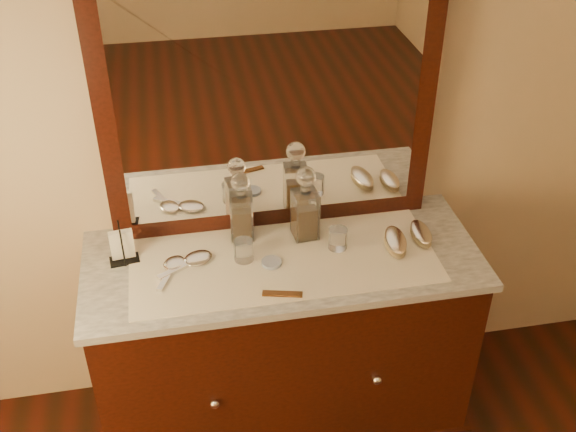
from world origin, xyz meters
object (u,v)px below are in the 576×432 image
Objects in this scene: decanter_left at (242,213)px; hand_mirror_inner at (194,260)px; dresser_cabinet at (283,344)px; decanter_right at (305,210)px; hand_mirror_outer at (173,267)px; mirror_frame at (270,102)px; brush_near at (395,242)px; napkin_rack at (122,247)px; comb at (282,294)px; brush_far at (421,234)px; pin_dish at (272,262)px.

decanter_left reaches higher than hand_mirror_inner.
decanter_right reaches higher than dresser_cabinet.
hand_mirror_outer is at bearing -164.65° from hand_mirror_inner.
mirror_frame is 6.64× the size of brush_near.
brush_near is (0.98, -0.11, -0.03)m from napkin_rack.
comb is at bearing -39.51° from hand_mirror_inner.
decanter_right is 0.44m from brush_far.
napkin_rack reaches higher than brush_far.
pin_dish is 0.53m from napkin_rack.
decanter_left reaches higher than hand_mirror_outer.
napkin_rack reaches higher than dresser_cabinet.
pin_dish is (-0.05, -0.28, -0.49)m from mirror_frame.
decanter_left is 0.23m from decanter_right.
hand_mirror_outer is at bearing 163.22° from comb.
dresser_cabinet is 6.38× the size of hand_mirror_inner.
comb is (-0.04, -0.21, 0.45)m from dresser_cabinet.
napkin_rack is 1.09m from brush_far.
napkin_rack reaches higher than comb.
hand_mirror_inner reaches higher than dresser_cabinet.
napkin_rack is at bearing -164.25° from mirror_frame.
dresser_cabinet is at bearing -4.47° from hand_mirror_inner.
decanter_left is at bearing 117.60° from comb.
pin_dish is 0.17m from comb.
decanter_right is (0.10, 0.11, 0.56)m from dresser_cabinet.
dresser_cabinet is at bearing 177.06° from brush_near.
dresser_cabinet is 8.96× the size of napkin_rack.
brush_near is 1.14× the size of brush_far.
dresser_cabinet is 7.05× the size of hand_mirror_outer.
brush_far is at bearing -0.91° from hand_mirror_inner.
decanter_right reaches higher than decanter_left.
decanter_right is at bearing -9.45° from decanter_left.
decanter_left is at bearing 130.05° from dresser_cabinet.
mirror_frame is at bearing 98.86° from comb.
brush_near reaches higher than brush_far.
napkin_rack is 0.45m from decanter_left.
brush_near is (0.54, -0.17, -0.08)m from decanter_left.
napkin_rack is at bearing 176.11° from brush_far.
mirror_frame reaches higher than dresser_cabinet.
hand_mirror_outer is 0.08m from hand_mirror_inner.
comb is 0.75× the size of brush_near.
pin_dish is 0.46× the size of napkin_rack.
decanter_left is at bearing 167.97° from brush_far.
decanter_left is at bearing 8.47° from napkin_rack.
dresser_cabinet is at bearing -90.00° from mirror_frame.
pin_dish is 0.46m from brush_near.
decanter_left is 0.32m from hand_mirror_outer.
comb is 0.87× the size of napkin_rack.
comb is at bearing -158.93° from brush_far.
hand_mirror_inner reaches higher than pin_dish.
pin_dish is 0.46× the size of brush_far.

